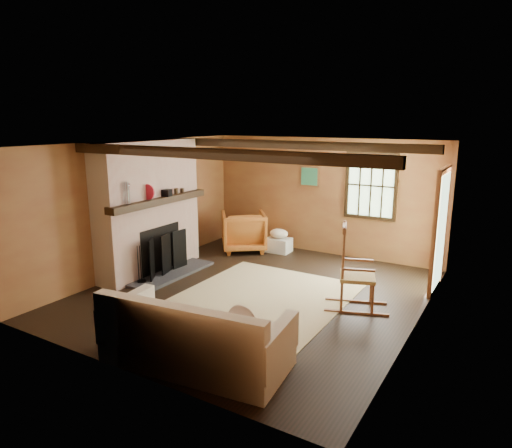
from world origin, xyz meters
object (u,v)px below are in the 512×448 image
Objects in this scene: fireplace at (150,213)px; laundry_basket at (279,245)px; armchair at (244,231)px; rocking_chair at (354,273)px; sofa at (195,341)px.

fireplace reaches higher than laundry_basket.
laundry_basket is 0.81m from armchair.
sofa is at bearing 138.50° from rocking_chair.
rocking_chair is 2.72m from sofa.
fireplace is 2.88m from laundry_basket.
rocking_chair is at bearing -41.03° from laundry_basket.
armchair is at bearing 70.20° from fireplace.
laundry_basket is at bearing 29.29° from rocking_chair.
fireplace is 2.60× the size of armchair.
laundry_basket is at bearing 164.03° from armchair.
rocking_chair is (3.78, 0.27, -0.56)m from fireplace.
sofa is (-1.01, -2.52, -0.23)m from rocking_chair.
rocking_chair is 1.39× the size of armchair.
laundry_basket is (-1.34, 4.56, -0.16)m from sofa.
armchair is (-3.05, 1.76, -0.12)m from rocking_chair.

